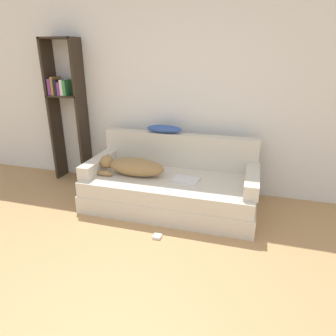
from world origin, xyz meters
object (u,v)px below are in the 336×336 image
couch (170,192)px  throw_pillow (164,129)px  bookshelf (66,103)px  laptop (186,180)px  power_adapter (157,237)px  dog (132,167)px

couch → throw_pillow: 0.81m
couch → throw_pillow: size_ratio=4.35×
bookshelf → laptop: bearing=-16.1°
bookshelf → power_adapter: size_ratio=24.27×
bookshelf → throw_pillow: bearing=-2.6°
throw_pillow → bookshelf: 1.46m
couch → bookshelf: size_ratio=1.03×
throw_pillow → power_adapter: size_ratio=5.74×
dog → bookshelf: bookshelf is taller
laptop → throw_pillow: throw_pillow is taller
throw_pillow → bookshelf: (-1.43, 0.07, 0.25)m
laptop → power_adapter: laptop is taller
bookshelf → couch: bearing=-16.5°
bookshelf → power_adapter: bookshelf is taller
laptop → power_adapter: 0.75m
dog → laptop: bearing=2.0°
dog → laptop: dog is taller
dog → power_adapter: (0.50, -0.61, -0.48)m
couch → dog: dog is taller
couch → throw_pillow: throw_pillow is taller
power_adapter → bookshelf: bearing=145.5°
laptop → bookshelf: (-1.83, 0.53, 0.71)m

